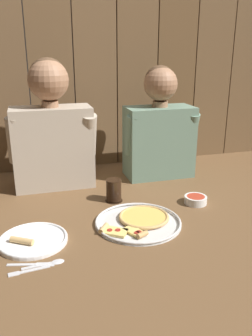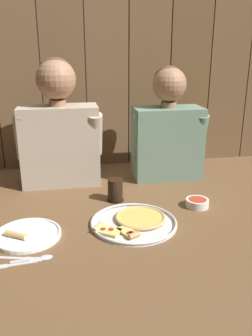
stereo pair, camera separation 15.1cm
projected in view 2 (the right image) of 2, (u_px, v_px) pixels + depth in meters
ground_plane at (130, 216)px, 1.48m from camera, size 3.20×3.20×0.00m
pizza_tray at (135, 221)px, 1.41m from camera, size 0.35×0.35×0.03m
dinner_plate at (27, 235)px, 1.31m from camera, size 0.25×0.25×0.03m
drinking_glass at (115, 190)px, 1.61m from camera, size 0.08×0.08×0.10m
dipping_bowl at (197, 202)px, 1.56m from camera, size 0.10×0.10×0.03m
table_fork at (15, 264)px, 1.14m from camera, size 0.13×0.03×0.01m
table_knife at (20, 258)px, 1.18m from camera, size 0.15×0.05×0.01m
table_spoon at (39, 257)px, 1.18m from camera, size 0.14×0.04×0.01m
diner_left at (59, 126)px, 1.75m from camera, size 0.42×0.21×0.63m
diner_right at (168, 128)px, 1.85m from camera, size 0.39×0.20×0.59m
wooden_backdrop_wall at (107, 50)px, 1.95m from camera, size 2.19×0.03×1.32m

